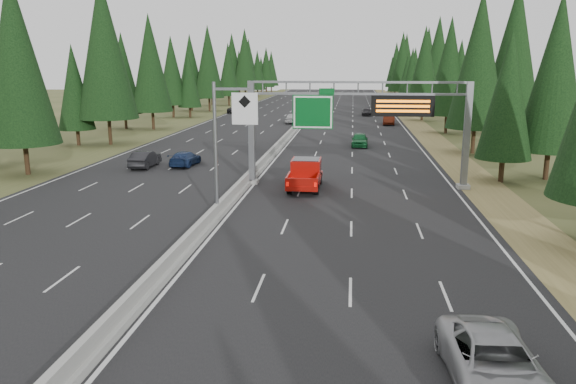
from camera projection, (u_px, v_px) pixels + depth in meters
The scene contains 19 objects.
road at pixel (301, 124), 87.00m from camera, with size 32.00×260.00×0.08m, color black.
shoulder_right at pixel (418, 126), 85.03m from camera, with size 3.60×260.00×0.06m, color olive.
shoulder_left at pixel (189, 123), 88.97m from camera, with size 3.60×260.00×0.06m, color #3F4B23.
median_barrier at pixel (301, 122), 86.91m from camera, with size 0.70×260.00×0.85m.
sign_gantry at pixel (366, 117), 41.13m from camera, with size 16.75×0.98×7.80m.
hov_sign_pole at pixel (225, 141), 32.57m from camera, with size 2.80×0.50×8.00m.
tree_row_right at pixel (462, 64), 74.94m from camera, with size 11.13×239.99×18.64m.
tree_row_left at pixel (124, 63), 72.66m from camera, with size 11.97×239.04×18.90m.
silver_minivan at pixel (495, 364), 15.72m from camera, with size 2.48×5.37×1.49m, color #A2A2A6.
red_pickup at pixel (306, 172), 41.87m from camera, with size 2.26×6.32×2.06m.
car_ahead_green at pixel (360, 140), 62.96m from camera, with size 1.80×4.48×1.53m, color #14592A.
car_ahead_dkred at pixel (389, 119), 86.39m from camera, with size 1.72×4.93×1.62m, color #551A0C.
car_ahead_dkgrey at pixel (367, 112), 102.03m from camera, with size 1.81×4.45×1.29m, color black.
car_ahead_white at pixel (321, 109), 107.78m from camera, with size 2.23×4.83×1.34m, color #BABABA.
car_ahead_far at pixel (328, 98), 145.06m from camera, with size 1.85×4.60×1.57m, color black.
car_onc_near at pixel (145, 159), 50.11m from camera, with size 1.56×4.48×1.48m, color black.
car_onc_blue at pixel (185, 158), 50.91m from camera, with size 1.85×4.54×1.32m, color navy.
car_onc_white at pixel (292, 118), 88.27m from camera, with size 1.86×4.62×1.57m, color #B6B6B6.
car_onc_far at pixel (235, 109), 107.49m from camera, with size 2.23×4.83×1.34m, color black.
Camera 1 is at (7.90, -6.83, 8.99)m, focal length 35.00 mm.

